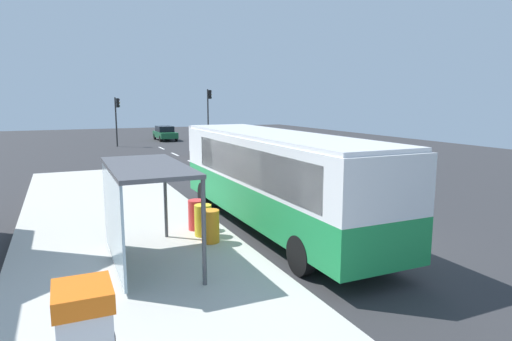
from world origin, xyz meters
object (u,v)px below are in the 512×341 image
recycling_bin_orange (210,226)px  bus (273,175)px  recycling_bin_yellow (203,220)px  bus_shelter (134,189)px  sedan_near (165,133)px  traffic_light_near_side (209,108)px  recycling_bin_red (196,215)px  traffic_light_far_side (117,114)px  white_van (212,140)px

recycling_bin_orange → bus: bearing=20.7°
recycling_bin_yellow → bus_shelter: bearing=-144.4°
sedan_near → bus: bearing=-96.7°
recycling_bin_orange → traffic_light_near_side: size_ratio=0.18×
recycling_bin_red → traffic_light_near_side: size_ratio=0.18×
recycling_bin_orange → traffic_light_far_side: size_ratio=0.21×
bus → sedan_near: (4.01, 34.28, -1.05)m
bus_shelter → recycling_bin_red: bearing=45.9°
recycling_bin_orange → bus_shelter: (-2.21, -0.88, 1.44)m
traffic_light_far_side → recycling_bin_yellow: bearing=-92.1°
white_van → recycling_bin_orange: (-6.40, -18.94, -0.69)m
white_van → recycling_bin_orange: bearing=-108.7°
bus → sedan_near: bus is taller
white_van → recycling_bin_yellow: bearing=-109.3°
bus_shelter → sedan_near: bearing=76.4°
sedan_near → recycling_bin_orange: 35.81m
traffic_light_far_side → bus_shelter: bearing=-96.0°
recycling_bin_red → traffic_light_near_side: bearing=71.1°
recycling_bin_orange → bus_shelter: size_ratio=0.24×
traffic_light_far_side → sedan_near: bearing=40.9°
traffic_light_far_side → bus_shelter: size_ratio=1.13×
sedan_near → traffic_light_near_side: 6.89m
recycling_bin_orange → traffic_light_near_side: (9.70, 29.75, 2.86)m
recycling_bin_orange → recycling_bin_red: (0.00, 1.40, 0.00)m
white_van → recycling_bin_yellow: (-6.40, -18.24, -0.69)m
bus → traffic_light_near_side: bearing=76.0°
traffic_light_near_side → bus_shelter: (-11.91, -30.63, -1.42)m
recycling_bin_red → traffic_light_near_side: (9.70, 28.35, 2.86)m
recycling_bin_red → traffic_light_far_side: bearing=87.8°
recycling_bin_orange → traffic_light_far_side: traffic_light_far_side is taller
recycling_bin_orange → recycling_bin_yellow: 0.70m
sedan_near → traffic_light_near_side: bearing=-59.7°
bus → traffic_light_far_side: size_ratio=2.44×
bus → sedan_near: bearing=83.3°
sedan_near → bus_shelter: 37.16m
traffic_light_far_side → white_van: bearing=-65.5°
white_van → recycling_bin_orange: white_van is taller
bus → recycling_bin_red: bus is taller
bus → traffic_light_near_side: size_ratio=2.08×
sedan_near → recycling_bin_yellow: (-6.50, -34.52, -0.14)m
white_van → bus_shelter: 21.63m
recycling_bin_orange → white_van: bearing=71.3°
traffic_light_near_side → traffic_light_far_side: size_ratio=1.18×
white_van → bus_shelter: size_ratio=1.31×
bus → recycling_bin_yellow: 2.77m
recycling_bin_yellow → recycling_bin_orange: bearing=-90.0°
recycling_bin_orange → traffic_light_far_side: bearing=87.9°
white_van → recycling_bin_yellow: size_ratio=5.51×
recycling_bin_yellow → traffic_light_near_side: (9.70, 29.05, 2.86)m
recycling_bin_yellow → white_van: bearing=70.7°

